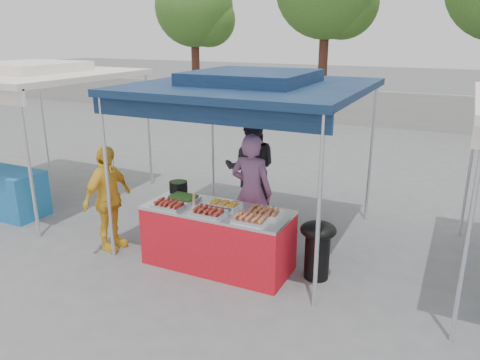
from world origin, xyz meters
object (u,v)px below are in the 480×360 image
at_px(vendor_table, 218,238).
at_px(customer_person, 108,199).
at_px(cooking_pot, 178,187).
at_px(helper_man, 251,169).
at_px(vendor_woman, 251,192).
at_px(wok_burner, 318,245).

bearing_deg(vendor_table, customer_person, -173.27).
bearing_deg(cooking_pot, helper_man, 67.79).
xyz_separation_m(helper_man, customer_person, (-1.42, -1.92, -0.13)).
distance_m(vendor_table, vendor_woman, 0.89).
height_order(cooking_pot, wok_burner, cooking_pot).
bearing_deg(cooking_pot, vendor_table, -22.91).
height_order(cooking_pot, vendor_woman, vendor_woman).
xyz_separation_m(vendor_table, customer_person, (-1.70, -0.20, 0.36)).
distance_m(wok_burner, vendor_woman, 1.31).
relative_size(vendor_table, cooking_pot, 7.50).
bearing_deg(vendor_table, wok_burner, 12.04).
bearing_deg(customer_person, vendor_woman, -61.31).
height_order(wok_burner, customer_person, customer_person).
bearing_deg(vendor_woman, customer_person, 26.53).
xyz_separation_m(vendor_woman, customer_person, (-1.86, -0.95, -0.08)).
bearing_deg(vendor_woman, helper_man, -65.72).
distance_m(vendor_table, wok_burner, 1.35).
bearing_deg(wok_burner, helper_man, 115.16).
relative_size(vendor_table, helper_man, 1.09).
relative_size(wok_burner, helper_man, 0.43).
bearing_deg(helper_man, wok_burner, 116.15).
distance_m(vendor_table, helper_man, 1.81).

